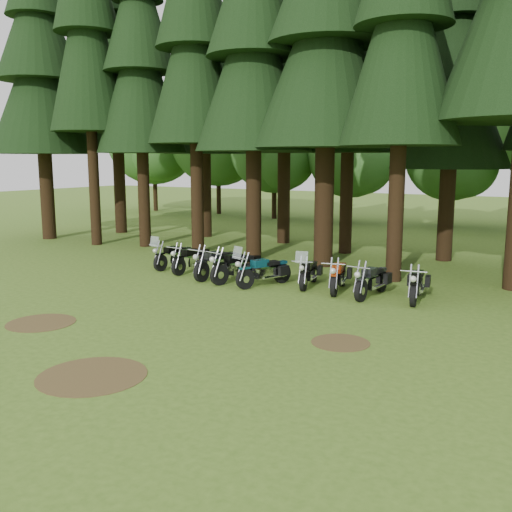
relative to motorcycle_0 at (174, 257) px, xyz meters
The scene contains 28 objects.
ground 7.64m from the motorcycle_0, 50.73° to the right, with size 120.00×120.00×0.00m, color #41641D.
pine_front_0 15.02m from the motorcycle_0, 163.49° to the left, with size 5.49×5.49×16.17m.
pine_front_2 11.19m from the motorcycle_0, 141.65° to the left, with size 4.32×4.32×16.22m.
pine_front_3 10.78m from the motorcycle_0, 112.05° to the left, with size 4.32×4.32×17.57m.
pine_front_4 10.08m from the motorcycle_0, 65.12° to the left, with size 4.95×4.95×16.33m.
pine_front_5 11.29m from the motorcycle_0, 35.84° to the left, with size 5.81×5.81×16.72m.
pine_back_0 15.74m from the motorcycle_0, 143.30° to the left, with size 5.00×5.00×17.21m.
pine_back_1 13.28m from the motorcycle_0, 117.69° to the left, with size 4.52×4.52×16.22m.
pine_back_2 12.60m from the motorcycle_0, 86.97° to the left, with size 4.85×4.85×16.30m.
pine_back_3 12.43m from the motorcycle_0, 57.63° to the left, with size 4.35×4.35×16.20m.
pine_back_4 13.89m from the motorcycle_0, 39.62° to the left, with size 4.94×4.94×13.78m.
decid_0 26.50m from the motorcycle_0, 131.74° to the left, with size 8.00×7.78×10.00m.
decid_1 23.40m from the motorcycle_0, 119.33° to the left, with size 7.91×7.69×9.88m.
decid_2 20.19m from the motorcycle_0, 106.54° to the left, with size 6.72×6.53×8.40m.
decid_3 19.64m from the motorcycle_0, 89.65° to the left, with size 6.12×5.95×7.65m.
decid_4 21.75m from the motorcycle_0, 72.57° to the left, with size 5.93×5.76×7.41m.
dirt_patch_0 8.13m from the motorcycle_0, 76.97° to the right, with size 1.80×1.80×0.01m, color #4C3D1E.
dirt_patch_1 10.79m from the motorcycle_0, 30.10° to the right, with size 1.40×1.40×0.01m, color #4C3D1E.
dirt_patch_2 11.50m from the motorcycle_0, 59.53° to the right, with size 2.20×2.20×0.01m, color #4C3D1E.
motorcycle_0 is the anchor object (origin of this frame).
motorcycle_1 1.15m from the motorcycle_0, 13.39° to the right, with size 0.36×2.27×0.92m.
motorcycle_2 2.63m from the motorcycle_0, 14.99° to the right, with size 0.41×2.44×0.99m.
motorcycle_3 3.67m from the motorcycle_0, 13.21° to the right, with size 0.84×2.39×1.00m.
motorcycle_4 4.81m from the motorcycle_0, 12.07° to the right, with size 1.14×2.28×1.48m.
motorcycle_5 6.07m from the motorcycle_0, ahead, with size 0.72×2.19×1.38m.
motorcycle_6 7.21m from the motorcycle_0, ahead, with size 0.66×2.27×0.94m.
motorcycle_7 8.42m from the motorcycle_0, ahead, with size 0.38×2.32×0.94m.
motorcycle_8 9.77m from the motorcycle_0, ahead, with size 0.51×2.31×0.94m.
Camera 1 is at (9.37, -11.69, 4.29)m, focal length 40.00 mm.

